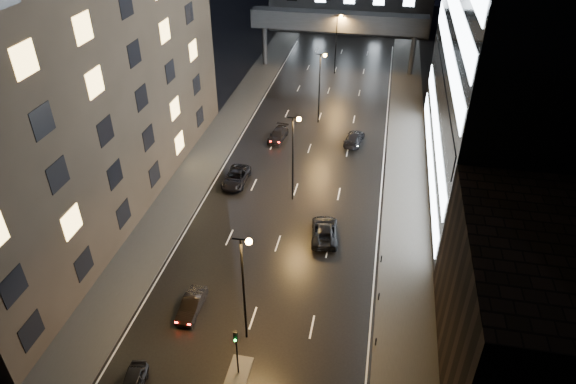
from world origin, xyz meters
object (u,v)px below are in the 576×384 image
(car_away_b, at_px, (192,305))
(car_away_c, at_px, (236,177))
(car_toward_b, at_px, (354,138))
(car_toward_a, at_px, (325,231))
(car_away_d, at_px, (278,135))
(car_away_a, at_px, (132,384))

(car_away_b, bearing_deg, car_away_c, 95.65)
(car_away_b, bearing_deg, car_toward_b, 72.04)
(car_away_b, distance_m, car_toward_a, 15.48)
(car_toward_b, bearing_deg, car_toward_a, 94.61)
(car_toward_a, bearing_deg, car_away_c, -42.53)
(car_away_b, height_order, car_away_d, same)
(car_away_b, bearing_deg, car_away_a, -100.24)
(car_away_c, relative_size, car_toward_b, 1.05)
(car_away_a, height_order, car_away_d, car_away_d)
(car_away_d, bearing_deg, car_away_a, -87.90)
(car_away_c, xyz_separation_m, car_toward_b, (12.74, 12.56, -0.00))
(car_away_a, bearing_deg, car_away_c, 83.02)
(car_away_a, xyz_separation_m, car_away_c, (-0.35, 28.40, 0.09))
(car_away_d, bearing_deg, car_away_b, -85.97)
(car_away_a, distance_m, car_away_d, 40.11)
(car_away_c, height_order, car_away_d, car_away_c)
(car_away_b, bearing_deg, car_toward_a, 51.69)
(car_away_d, xyz_separation_m, car_toward_b, (10.18, 0.91, 0.05))
(car_away_c, bearing_deg, car_toward_b, 45.00)
(car_away_b, xyz_separation_m, car_away_d, (0.68, 31.89, -0.00))
(car_away_c, bearing_deg, car_toward_a, -34.82)
(car_away_b, xyz_separation_m, car_toward_b, (10.86, 32.80, 0.05))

